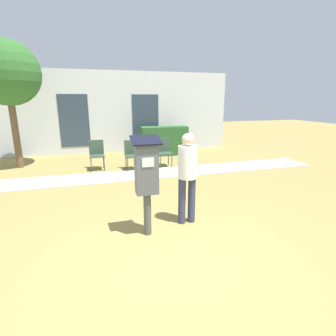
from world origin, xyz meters
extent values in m
plane|color=olive|center=(0.00, 0.00, 0.00)|extent=(40.00, 40.00, 0.00)
cube|color=#B7B2A8|center=(0.00, 4.16, 0.01)|extent=(12.00, 1.10, 0.02)
cube|color=silver|center=(0.00, 7.92, 1.60)|extent=(10.00, 0.24, 3.20)
cube|color=#2D3D4C|center=(-1.40, 7.79, 1.30)|extent=(1.10, 0.02, 2.00)
cube|color=#2D3D4C|center=(1.40, 7.79, 1.30)|extent=(1.10, 0.02, 2.00)
cylinder|color=#4C4C4C|center=(-0.08, 0.75, 0.35)|extent=(0.12, 0.12, 0.70)
cube|color=#4C5156|center=(-0.08, 0.75, 1.10)|extent=(0.34, 0.22, 0.80)
cube|color=silver|center=(-0.08, 0.64, 1.22)|extent=(0.18, 0.01, 0.14)
cube|color=black|center=(-0.08, 0.75, 1.53)|extent=(0.44, 0.31, 0.12)
cylinder|color=#333851|center=(0.57, 0.97, 0.41)|extent=(0.13, 0.13, 0.82)
cylinder|color=#333851|center=(0.75, 0.97, 0.41)|extent=(0.13, 0.13, 0.82)
cylinder|color=white|center=(0.66, 0.97, 1.09)|extent=(0.32, 0.32, 0.55)
sphere|color=#D8AD8C|center=(0.66, 0.97, 1.48)|extent=(0.21, 0.21, 0.21)
cylinder|color=#334738|center=(-0.89, 4.90, 0.21)|extent=(0.03, 0.03, 0.42)
cylinder|color=#334738|center=(-0.51, 4.90, 0.21)|extent=(0.03, 0.03, 0.42)
cylinder|color=#334738|center=(-0.89, 5.28, 0.21)|extent=(0.03, 0.03, 0.42)
cylinder|color=#334738|center=(-0.51, 5.28, 0.21)|extent=(0.03, 0.03, 0.42)
cube|color=#334738|center=(-0.70, 5.09, 0.44)|extent=(0.44, 0.44, 0.04)
cube|color=#334738|center=(-0.70, 5.29, 0.68)|extent=(0.44, 0.04, 0.44)
cylinder|color=#334738|center=(0.15, 4.56, 0.21)|extent=(0.03, 0.03, 0.42)
cylinder|color=#334738|center=(0.53, 4.56, 0.21)|extent=(0.03, 0.03, 0.42)
cylinder|color=#334738|center=(0.15, 4.94, 0.21)|extent=(0.03, 0.03, 0.42)
cylinder|color=#334738|center=(0.53, 4.94, 0.21)|extent=(0.03, 0.03, 0.42)
cube|color=#334738|center=(0.34, 4.75, 0.44)|extent=(0.44, 0.44, 0.04)
cube|color=#334738|center=(0.34, 4.95, 0.68)|extent=(0.44, 0.04, 0.44)
cylinder|color=#334738|center=(1.19, 4.69, 0.21)|extent=(0.03, 0.03, 0.42)
cylinder|color=#334738|center=(1.57, 4.69, 0.21)|extent=(0.03, 0.03, 0.42)
cylinder|color=#334738|center=(1.19, 5.07, 0.21)|extent=(0.03, 0.03, 0.42)
cylinder|color=#334738|center=(1.57, 5.07, 0.21)|extent=(0.03, 0.03, 0.42)
cube|color=#334738|center=(1.38, 4.88, 0.44)|extent=(0.44, 0.44, 0.04)
cube|color=#334738|center=(1.38, 5.08, 0.68)|extent=(0.44, 0.04, 0.44)
cube|color=#285628|center=(1.89, 6.68, 0.55)|extent=(1.78, 0.60, 1.10)
cylinder|color=brown|center=(-3.07, 6.10, 1.10)|extent=(0.20, 0.20, 2.20)
sphere|color=#2D6028|center=(-3.07, 6.10, 2.87)|extent=(1.90, 1.90, 1.90)
camera|label=1|loc=(-0.88, -3.02, 2.12)|focal=28.00mm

